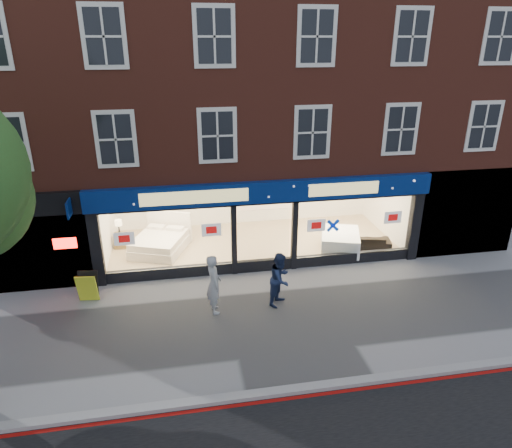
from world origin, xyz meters
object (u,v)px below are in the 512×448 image
object	(u,v)px
sofa	(363,242)
pedestrian_blue	(280,279)
display_bed	(161,241)
pedestrian_grey	(214,284)
mattress_stack	(340,241)
a_board	(88,287)

from	to	relation	value
sofa	pedestrian_blue	bearing A→B (deg)	51.06
display_bed	pedestrian_grey	distance (m)	4.70
sofa	pedestrian_grey	size ratio (longest dim) A/B	1.09
mattress_stack	pedestrian_grey	bearing A→B (deg)	-147.51
sofa	pedestrian_grey	distance (m)	6.72
mattress_stack	pedestrian_blue	world-z (taller)	pedestrian_blue
mattress_stack	pedestrian_blue	xyz separation A→B (m)	(-3.04, -3.13, 0.39)
sofa	a_board	bearing A→B (deg)	24.12
mattress_stack	sofa	xyz separation A→B (m)	(0.89, -0.11, -0.05)
mattress_stack	pedestrian_blue	size ratio (longest dim) A/B	1.25
mattress_stack	sofa	distance (m)	0.90
sofa	a_board	world-z (taller)	a_board
display_bed	a_board	size ratio (longest dim) A/B	2.80
mattress_stack	a_board	bearing A→B (deg)	-167.63
display_bed	pedestrian_blue	size ratio (longest dim) A/B	1.57
a_board	pedestrian_blue	world-z (taller)	pedestrian_blue
display_bed	pedestrian_grey	bearing A→B (deg)	-48.12
display_bed	sofa	world-z (taller)	display_bed
pedestrian_blue	display_bed	bearing A→B (deg)	79.73
display_bed	sofa	distance (m)	7.68
mattress_stack	a_board	world-z (taller)	a_board
pedestrian_blue	mattress_stack	bearing A→B (deg)	-4.61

